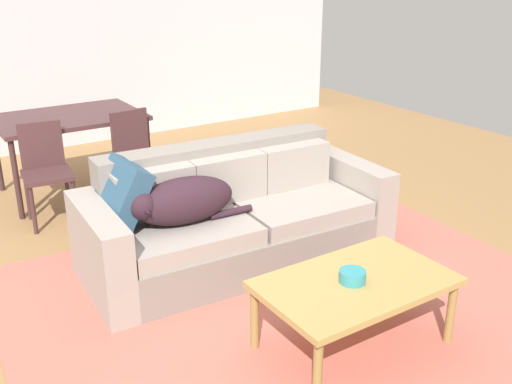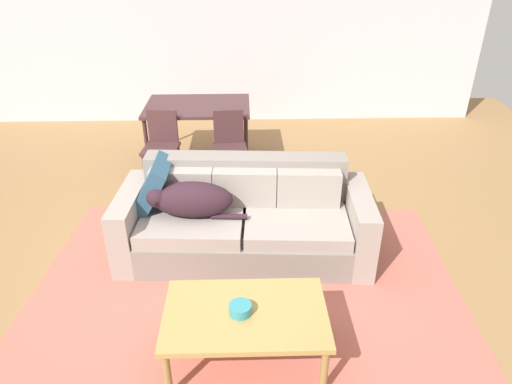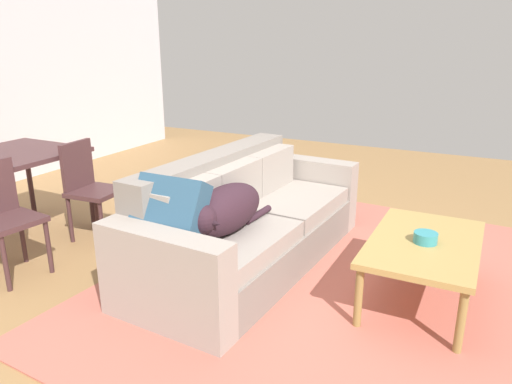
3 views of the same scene
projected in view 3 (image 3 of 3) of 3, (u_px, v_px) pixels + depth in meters
The scene contains 9 objects.
ground_plane at pixel (264, 281), 3.55m from camera, with size 10.00×10.00×0.00m, color #9B7245.
area_rug at pixel (339, 282), 3.53m from camera, with size 3.62×3.04×0.01m, color #BD6454.
couch at pixel (245, 223), 3.78m from camera, with size 2.34×1.05×0.86m.
dog_on_left_cushion at pixel (224, 210), 3.23m from camera, with size 0.89×0.36×0.33m.
throw_pillow_by_left_arm at pixel (167, 215), 3.00m from camera, with size 0.15×0.47×0.47m, color #2B4E68.
coffee_table at pixel (424, 247), 3.17m from camera, with size 1.10×0.68×0.45m.
bowl_on_coffee_table at pixel (426, 238), 3.11m from camera, with size 0.15×0.15×0.07m, color teal.
dining_chair_near_left at pixel (3, 213), 3.53m from camera, with size 0.44×0.44×0.87m.
dining_chair_near_right at pixel (89, 185), 4.21m from camera, with size 0.43×0.43×0.87m.
Camera 3 is at (-2.87, -1.39, 1.72)m, focal length 33.60 mm.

